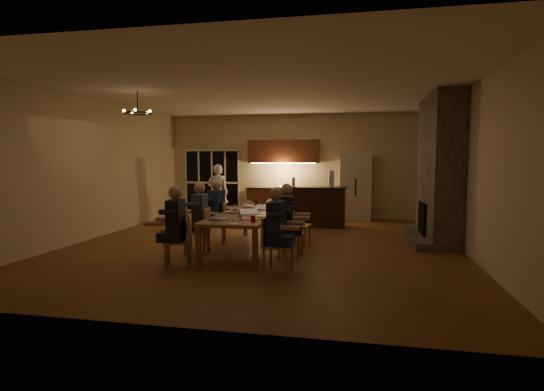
{
  "coord_description": "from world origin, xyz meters",
  "views": [
    {
      "loc": [
        1.93,
        -8.68,
        1.83
      ],
      "look_at": [
        0.13,
        0.3,
        1.03
      ],
      "focal_mm": 28.0,
      "sensor_mm": 36.0,
      "label": 1
    }
  ],
  "objects": [
    {
      "name": "floor",
      "position": [
        0.0,
        0.0,
        0.0
      ],
      "size": [
        9.0,
        9.0,
        0.0
      ],
      "primitive_type": "plane",
      "color": "brown",
      "rests_on": "ground"
    },
    {
      "name": "back_wall",
      "position": [
        0.0,
        4.52,
        1.6
      ],
      "size": [
        8.0,
        0.04,
        3.2
      ],
      "primitive_type": "cube",
      "color": "beige",
      "rests_on": "ground"
    },
    {
      "name": "left_wall",
      "position": [
        -4.02,
        0.0,
        1.6
      ],
      "size": [
        0.04,
        9.0,
        3.2
      ],
      "primitive_type": "cube",
      "color": "beige",
      "rests_on": "ground"
    },
    {
      "name": "right_wall",
      "position": [
        4.02,
        0.0,
        1.6
      ],
      "size": [
        0.04,
        9.0,
        3.2
      ],
      "primitive_type": "cube",
      "color": "beige",
      "rests_on": "ground"
    },
    {
      "name": "ceiling",
      "position": [
        0.0,
        0.0,
        3.22
      ],
      "size": [
        8.0,
        9.0,
        0.04
      ],
      "primitive_type": "cube",
      "color": "white",
      "rests_on": "back_wall"
    },
    {
      "name": "french_doors",
      "position": [
        -2.7,
        4.47,
        1.05
      ],
      "size": [
        1.86,
        0.08,
        2.1
      ],
      "primitive_type": "cube",
      "color": "black",
      "rests_on": "ground"
    },
    {
      "name": "fireplace",
      "position": [
        3.7,
        1.2,
        1.6
      ],
      "size": [
        0.58,
        2.5,
        3.2
      ],
      "primitive_type": "cube",
      "color": "#6C6254",
      "rests_on": "ground"
    },
    {
      "name": "kitchenette",
      "position": [
        -0.3,
        4.2,
        1.2
      ],
      "size": [
        2.24,
        0.68,
        2.4
      ],
      "primitive_type": null,
      "color": "#5F2B1B",
      "rests_on": "ground"
    },
    {
      "name": "refrigerator",
      "position": [
        1.9,
        4.15,
        1.0
      ],
      "size": [
        0.9,
        0.68,
        2.0
      ],
      "primitive_type": "cube",
      "color": "beige",
      "rests_on": "ground"
    },
    {
      "name": "dining_table",
      "position": [
        -0.17,
        -0.52,
        0.38
      ],
      "size": [
        1.1,
        3.19,
        0.75
      ],
      "primitive_type": "cube",
      "color": "#C1804D",
      "rests_on": "ground"
    },
    {
      "name": "bar_island",
      "position": [
        0.75,
        2.68,
        0.54
      ],
      "size": [
        1.87,
        0.73,
        1.08
      ],
      "primitive_type": "cube",
      "rotation": [
        0.0,
        0.0,
        -0.03
      ],
      "color": "black",
      "rests_on": "ground"
    },
    {
      "name": "chair_left_near",
      "position": [
        -1.02,
        -2.07,
        0.45
      ],
      "size": [
        0.55,
        0.55,
        0.89
      ],
      "primitive_type": null,
      "rotation": [
        0.0,
        0.0,
        -1.26
      ],
      "color": "#AA7F55",
      "rests_on": "ground"
    },
    {
      "name": "chair_left_mid",
      "position": [
        -1.07,
        -1.08,
        0.45
      ],
      "size": [
        0.48,
        0.48,
        0.89
      ],
      "primitive_type": null,
      "rotation": [
        0.0,
        0.0,
        -1.47
      ],
      "color": "#AA7F55",
      "rests_on": "ground"
    },
    {
      "name": "chair_left_far",
      "position": [
        -1.07,
        0.03,
        0.45
      ],
      "size": [
        0.52,
        0.52,
        0.89
      ],
      "primitive_type": null,
      "rotation": [
        0.0,
        0.0,
        -1.37
      ],
      "color": "#AA7F55",
      "rests_on": "ground"
    },
    {
      "name": "chair_right_near",
      "position": [
        0.71,
        -2.07,
        0.45
      ],
      "size": [
        0.48,
        0.48,
        0.89
      ],
      "primitive_type": null,
      "rotation": [
        0.0,
        0.0,
        1.47
      ],
      "color": "#AA7F55",
      "rests_on": "ground"
    },
    {
      "name": "chair_right_mid",
      "position": [
        0.74,
        -0.96,
        0.45
      ],
      "size": [
        0.46,
        0.46,
        0.89
      ],
      "primitive_type": null,
      "rotation": [
        0.0,
        0.0,
        1.52
      ],
      "color": "#AA7F55",
      "rests_on": "ground"
    },
    {
      "name": "chair_right_far",
      "position": [
        0.76,
        0.07,
        0.45
      ],
      "size": [
        0.52,
        0.52,
        0.89
      ],
      "primitive_type": null,
      "rotation": [
        0.0,
        0.0,
        1.37
      ],
      "color": "#AA7F55",
      "rests_on": "ground"
    },
    {
      "name": "person_left_near",
      "position": [
        -1.03,
        -2.12,
        0.69
      ],
      "size": [
        0.66,
        0.66,
        1.38
      ],
      "primitive_type": null,
      "rotation": [
        0.0,
        0.0,
        -1.46
      ],
      "color": "#202329",
      "rests_on": "ground"
    },
    {
      "name": "person_right_near",
      "position": [
        0.67,
        -2.1,
        0.69
      ],
      "size": [
        0.62,
        0.62,
        1.38
      ],
      "primitive_type": null,
      "rotation": [
        0.0,
        0.0,
        1.53
      ],
      "color": "#1E2E4B",
      "rests_on": "ground"
    },
    {
      "name": "person_left_mid",
      "position": [
        -1.04,
        -0.98,
        0.69
      ],
      "size": [
        0.65,
        0.65,
        1.38
      ],
      "primitive_type": null,
      "rotation": [
        0.0,
        0.0,
        -1.48
      ],
      "color": "#3C4148",
      "rests_on": "ground"
    },
    {
      "name": "person_right_mid",
      "position": [
        0.68,
        -1.06,
        0.69
      ],
      "size": [
        0.65,
        0.65,
        1.38
      ],
      "primitive_type": null,
      "rotation": [
        0.0,
        0.0,
        1.66
      ],
      "color": "#202329",
      "rests_on": "ground"
    },
    {
      "name": "person_left_far",
      "position": [
        -1.05,
        0.03,
        0.69
      ],
      "size": [
        0.68,
        0.68,
        1.38
      ],
      "primitive_type": null,
      "rotation": [
        0.0,
        0.0,
        -1.72
      ],
      "color": "#1E2E4B",
      "rests_on": "ground"
    },
    {
      "name": "standing_person",
      "position": [
        -2.08,
        3.18,
        0.83
      ],
      "size": [
        0.69,
        0.53,
        1.67
      ],
      "primitive_type": "imported",
      "rotation": [
        0.0,
        0.0,
        3.38
      ],
      "color": "white",
      "rests_on": "ground"
    },
    {
      "name": "chandelier",
      "position": [
        -2.46,
        -0.67,
        2.75
      ],
      "size": [
        0.56,
        0.56,
        0.03
      ],
      "primitive_type": "torus",
      "color": "black",
      "rests_on": "ceiling"
    },
    {
      "name": "laptop_a",
      "position": [
        -0.48,
        -1.5,
        0.86
      ],
      "size": [
        0.4,
        0.38,
        0.23
      ],
      "primitive_type": null,
      "rotation": [
        0.0,
        0.0,
        2.75
      ],
      "color": "silver",
      "rests_on": "dining_table"
    },
    {
      "name": "laptop_b",
      "position": [
        0.06,
        -1.4,
        0.86
      ],
      "size": [
        0.39,
        0.37,
        0.23
      ],
      "primitive_type": null,
      "rotation": [
        0.0,
        0.0,
        0.34
      ],
      "color": "silver",
      "rests_on": "dining_table"
    },
    {
      "name": "laptop_c",
      "position": [
        -0.47,
        -0.54,
        0.86
      ],
      "size": [
        0.35,
        0.32,
        0.23
      ],
      "primitive_type": null,
      "rotation": [
        0.0,
        0.0,
        3.27
      ],
      "color": "silver",
      "rests_on": "dining_table"
    },
    {
      "name": "laptop_d",
      "position": [
        0.09,
        -0.62,
        0.86
      ],
      "size": [
        0.37,
        0.33,
        0.23
      ],
      "primitive_type": null,
      "rotation": [
        0.0,
        0.0,
        -0.18
      ],
      "color": "silver",
      "rests_on": "dining_table"
    },
    {
      "name": "laptop_e",
      "position": [
        -0.44,
        0.51,
        0.86
      ],
      "size": [
        0.39,
        0.36,
        0.23
      ],
      "primitive_type": null,
      "rotation": [
        0.0,
        0.0,
        2.85
      ],
      "color": "silver",
      "rests_on": "dining_table"
    },
    {
      "name": "laptop_f",
      "position": [
        0.07,
        0.54,
        0.86
      ],
      "size": [
        0.37,
        0.34,
        0.23
      ],
      "primitive_type": null,
      "rotation": [
        0.0,
        0.0,
        -0.2
      ],
      "color": "silver",
      "rests_on": "dining_table"
    },
    {
      "name": "mug_front",
      "position": [
        -0.26,
        -0.93,
        0.8
      ],
      "size": [
        0.08,
        0.08,
        0.1
      ],
      "primitive_type": "cylinder",
      "color": "silver",
      "rests_on": "dining_table"
    },
    {
      "name": "mug_mid",
      "position": [
        -0.08,
        0.03,
        0.8
      ],
      "size": [
        0.08,
        0.08,
        0.1
      ],
      "primitive_type": "cylinder",
      "color": "silver",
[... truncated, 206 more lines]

